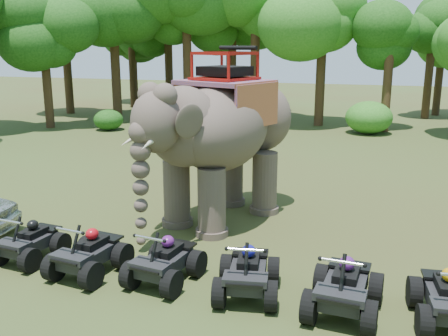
{
  "coord_description": "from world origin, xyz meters",
  "views": [
    {
      "loc": [
        3.62,
        -10.31,
        4.9
      ],
      "look_at": [
        0.0,
        1.2,
        1.9
      ],
      "focal_mm": 40.0,
      "sensor_mm": 36.0,
      "label": 1
    }
  ],
  "objects_px": {
    "atv_0": "(29,237)",
    "atv_2": "(164,255)",
    "atv_3": "(248,266)",
    "elephant": "(222,136)",
    "atv_1": "(88,247)",
    "atv_4": "(345,281)"
  },
  "relations": [
    {
      "from": "atv_1",
      "to": "atv_4",
      "type": "height_order",
      "value": "atv_4"
    },
    {
      "from": "elephant",
      "to": "atv_2",
      "type": "height_order",
      "value": "elephant"
    },
    {
      "from": "atv_0",
      "to": "atv_2",
      "type": "height_order",
      "value": "atv_2"
    },
    {
      "from": "atv_0",
      "to": "atv_2",
      "type": "relative_size",
      "value": 0.94
    },
    {
      "from": "atv_2",
      "to": "atv_4",
      "type": "relative_size",
      "value": 0.93
    },
    {
      "from": "atv_2",
      "to": "atv_4",
      "type": "xyz_separation_m",
      "value": [
        3.7,
        -0.15,
        0.05
      ]
    },
    {
      "from": "atv_0",
      "to": "atv_1",
      "type": "distance_m",
      "value": 1.74
    },
    {
      "from": "atv_0",
      "to": "atv_3",
      "type": "distance_m",
      "value": 5.26
    },
    {
      "from": "atv_0",
      "to": "atv_4",
      "type": "bearing_deg",
      "value": 3.51
    },
    {
      "from": "atv_1",
      "to": "atv_3",
      "type": "bearing_deg",
      "value": 9.08
    },
    {
      "from": "atv_0",
      "to": "atv_4",
      "type": "distance_m",
      "value": 7.15
    },
    {
      "from": "atv_1",
      "to": "atv_4",
      "type": "relative_size",
      "value": 0.94
    },
    {
      "from": "atv_0",
      "to": "atv_2",
      "type": "bearing_deg",
      "value": 3.96
    },
    {
      "from": "elephant",
      "to": "atv_1",
      "type": "xyz_separation_m",
      "value": [
        -1.68,
        -4.32,
        -1.79
      ]
    },
    {
      "from": "atv_4",
      "to": "atv_2",
      "type": "bearing_deg",
      "value": -178.16
    },
    {
      "from": "atv_3",
      "to": "atv_0",
      "type": "bearing_deg",
      "value": 169.03
    },
    {
      "from": "elephant",
      "to": "atv_2",
      "type": "bearing_deg",
      "value": -67.61
    },
    {
      "from": "atv_0",
      "to": "atv_2",
      "type": "distance_m",
      "value": 3.45
    },
    {
      "from": "elephant",
      "to": "atv_3",
      "type": "distance_m",
      "value": 4.93
    },
    {
      "from": "atv_3",
      "to": "elephant",
      "type": "bearing_deg",
      "value": 104.29
    },
    {
      "from": "atv_1",
      "to": "atv_4",
      "type": "bearing_deg",
      "value": 7.08
    },
    {
      "from": "atv_3",
      "to": "atv_1",
      "type": "bearing_deg",
      "value": 172.3
    }
  ]
}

